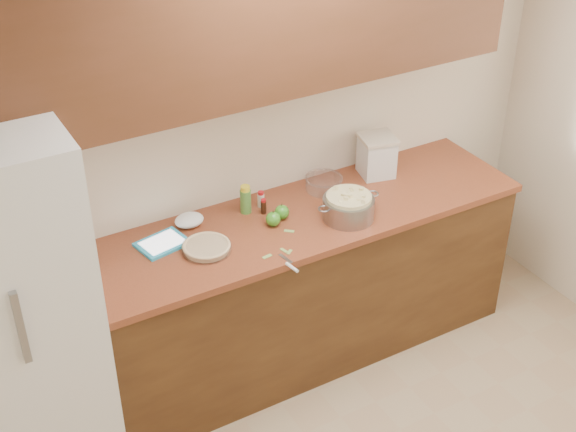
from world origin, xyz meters
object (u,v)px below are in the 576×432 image
pie (207,247)px  flour_canister (377,155)px  colander (348,207)px  tablet (162,243)px

pie → flour_canister: 1.18m
pie → colander: size_ratio=0.67×
colander → flour_canister: size_ratio=1.54×
colander → tablet: colander is taller
colander → tablet: size_ratio=1.35×
colander → flour_canister: 0.50m
pie → tablet: pie is taller
pie → flour_canister: bearing=10.6°
flour_canister → colander: bearing=-141.7°
pie → flour_canister: flour_canister is taller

